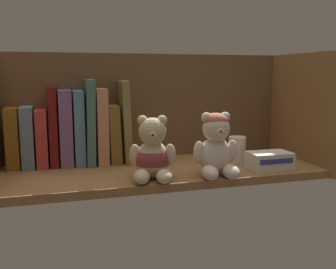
{
  "coord_description": "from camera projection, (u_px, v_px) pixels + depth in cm",
  "views": [
    {
      "loc": [
        -25.52,
        -93.31,
        26.34
      ],
      "look_at": [
        1.49,
        0.0,
        10.82
      ],
      "focal_mm": 40.66,
      "sensor_mm": 36.0,
      "label": 1
    }
  ],
  "objects": [
    {
      "name": "small_product_box",
      "position": [
        269.0,
        161.0,
        0.98
      ],
      "size": [
        10.79,
        7.03,
        4.51
      ],
      "color": "silver",
      "rests_on": "shelf_board"
    },
    {
      "name": "teddy_bear_smaller",
      "position": [
        216.0,
        146.0,
        0.91
      ],
      "size": [
        11.27,
        11.53,
        15.33
      ],
      "color": "beige",
      "rests_on": "shelf_board"
    },
    {
      "name": "book_4",
      "position": [
        66.0,
        127.0,
        1.03
      ],
      "size": [
        3.31,
        11.62,
        20.16
      ],
      "primitive_type": "cube",
      "color": "slate",
      "rests_on": "shelf_board"
    },
    {
      "name": "book_7",
      "position": [
        101.0,
        125.0,
        1.05
      ],
      "size": [
        2.94,
        13.45,
        20.46
      ],
      "primitive_type": "cube",
      "color": "tan",
      "rests_on": "shelf_board"
    },
    {
      "name": "teddy_bear_larger",
      "position": [
        152.0,
        154.0,
        0.88
      ],
      "size": [
        11.29,
        11.97,
        14.95
      ],
      "color": "beige",
      "rests_on": "shelf_board"
    },
    {
      "name": "shelf_board",
      "position": [
        163.0,
        172.0,
        1.0
      ],
      "size": [
        80.64,
        29.15,
        2.0
      ],
      "primitive_type": "cube",
      "color": "olive",
      "rests_on": "ground"
    },
    {
      "name": "shelf_side_panel_right",
      "position": [
        301.0,
        110.0,
        1.08
      ],
      "size": [
        1.6,
        31.55,
        32.04
      ],
      "primitive_type": "cube",
      "color": "olive",
      "rests_on": "ground"
    },
    {
      "name": "book_3",
      "position": [
        53.0,
        126.0,
        1.02
      ],
      "size": [
        2.12,
        11.12,
        21.1
      ],
      "primitive_type": "cube",
      "color": "maroon",
      "rests_on": "shelf_board"
    },
    {
      "name": "shelf_back_panel",
      "position": [
        149.0,
        109.0,
        1.12
      ],
      "size": [
        83.04,
        1.2,
        32.04
      ],
      "primitive_type": "cube",
      "color": "brown",
      "rests_on": "ground"
    },
    {
      "name": "book_1",
      "position": [
        28.0,
        136.0,
        1.0
      ],
      "size": [
        3.14,
        11.55,
        16.02
      ],
      "primitive_type": "cube",
      "color": "slate",
      "rests_on": "shelf_board"
    },
    {
      "name": "book_2",
      "position": [
        42.0,
        137.0,
        1.01
      ],
      "size": [
        2.87,
        11.67,
        15.18
      ],
      "primitive_type": "cube",
      "color": "#B03636",
      "rests_on": "shelf_board"
    },
    {
      "name": "book_8",
      "position": [
        113.0,
        133.0,
        1.07
      ],
      "size": [
        3.63,
        9.99,
        15.88
      ],
      "primitive_type": "cube",
      "rotation": [
        0.0,
        -0.04,
        0.0
      ],
      "color": "olive",
      "rests_on": "shelf_board"
    },
    {
      "name": "book_5",
      "position": [
        79.0,
        127.0,
        1.04
      ],
      "size": [
        2.7,
        12.03,
        19.98
      ],
      "primitive_type": "cube",
      "rotation": [
        0.0,
        -0.0,
        0.0
      ],
      "color": "#5885AF",
      "rests_on": "shelf_board"
    },
    {
      "name": "pillar_candle",
      "position": [
        237.0,
        150.0,
        1.05
      ],
      "size": [
        4.78,
        4.78,
        7.32
      ],
      "primitive_type": "cylinder",
      "color": "silver",
      "rests_on": "shelf_board"
    },
    {
      "name": "book_9",
      "position": [
        124.0,
        121.0,
        1.07
      ],
      "size": [
        2.73,
        14.13,
        22.56
      ],
      "primitive_type": "cube",
      "rotation": [
        0.0,
        -0.04,
        0.0
      ],
      "color": "olive",
      "rests_on": "shelf_board"
    },
    {
      "name": "book_6",
      "position": [
        89.0,
        122.0,
        1.04
      ],
      "size": [
        2.65,
        14.06,
        22.86
      ],
      "primitive_type": "cube",
      "rotation": [
        0.0,
        0.02,
        0.0
      ],
      "color": "#47726C",
      "rests_on": "shelf_board"
    },
    {
      "name": "book_0",
      "position": [
        13.0,
        137.0,
        0.99
      ],
      "size": [
        3.32,
        9.4,
        15.79
      ],
      "primitive_type": "cube",
      "color": "#8C5F1B",
      "rests_on": "shelf_board"
    }
  ]
}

